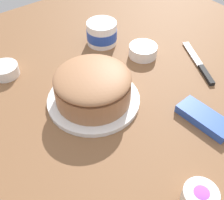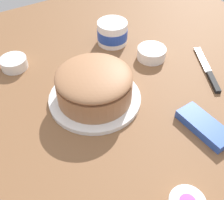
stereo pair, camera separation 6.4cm
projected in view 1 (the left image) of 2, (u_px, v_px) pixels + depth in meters
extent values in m
plane|color=brown|center=(122.00, 113.00, 0.82)|extent=(1.54, 1.54, 0.00)
cylinder|color=white|center=(94.00, 100.00, 0.85)|extent=(0.27, 0.27, 0.01)
cylinder|color=pink|center=(93.00, 91.00, 0.82)|extent=(0.20, 0.20, 0.06)
cylinder|color=#9E6B47|center=(93.00, 90.00, 0.82)|extent=(0.22, 0.22, 0.07)
ellipsoid|color=#9E6B47|center=(92.00, 78.00, 0.79)|extent=(0.22, 0.22, 0.04)
cylinder|color=white|center=(102.00, 33.00, 1.04)|extent=(0.11, 0.11, 0.08)
cylinder|color=#2347B2|center=(102.00, 34.00, 1.04)|extent=(0.11, 0.11, 0.04)
cylinder|color=#9E6B47|center=(102.00, 24.00, 1.02)|extent=(0.09, 0.09, 0.01)
cube|color=silver|center=(193.00, 54.00, 1.01)|extent=(0.13, 0.08, 0.00)
cube|color=black|center=(206.00, 75.00, 0.93)|extent=(0.09, 0.06, 0.01)
cylinder|color=white|center=(143.00, 51.00, 1.00)|extent=(0.10, 0.10, 0.04)
cylinder|color=orange|center=(143.00, 50.00, 1.00)|extent=(0.08, 0.08, 0.01)
ellipsoid|color=orange|center=(143.00, 49.00, 0.99)|extent=(0.07, 0.07, 0.02)
cylinder|color=white|center=(200.00, 197.00, 0.62)|extent=(0.08, 0.08, 0.04)
cylinder|color=#B251C6|center=(200.00, 196.00, 0.61)|extent=(0.06, 0.06, 0.01)
ellipsoid|color=#B251C6|center=(201.00, 194.00, 0.61)|extent=(0.05, 0.05, 0.02)
cylinder|color=white|center=(5.00, 70.00, 0.93)|extent=(0.09, 0.09, 0.04)
cylinder|color=blue|center=(5.00, 70.00, 0.92)|extent=(0.07, 0.07, 0.01)
ellipsoid|color=blue|center=(4.00, 68.00, 0.92)|extent=(0.06, 0.06, 0.02)
cube|color=#2D51B2|center=(205.00, 118.00, 0.79)|extent=(0.16, 0.07, 0.02)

